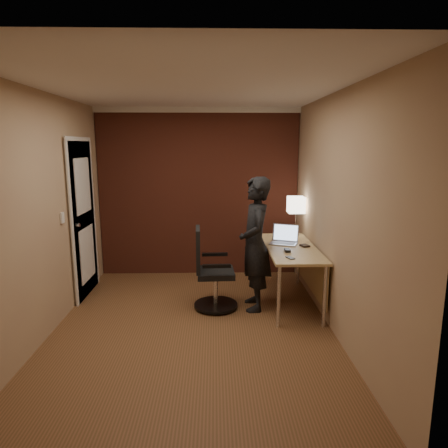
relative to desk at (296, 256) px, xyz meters
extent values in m
plane|color=brown|center=(-1.25, -0.72, -0.60)|extent=(4.00, 4.00, 0.00)
plane|color=white|center=(-1.25, -0.72, 1.90)|extent=(4.00, 4.00, 0.00)
plane|color=tan|center=(-1.25, 1.28, 0.65)|extent=(3.00, 0.00, 3.00)
plane|color=tan|center=(-1.25, -2.72, 0.65)|extent=(3.00, 0.00, 3.00)
plane|color=tan|center=(-2.75, -0.72, 0.65)|extent=(0.00, 4.00, 4.00)
plane|color=tan|center=(0.25, -0.72, 0.65)|extent=(0.00, 4.00, 4.00)
cube|color=brown|center=(-1.25, 1.25, 0.65)|extent=(2.98, 0.06, 2.50)
cube|color=silver|center=(-1.25, 1.24, 1.86)|extent=(3.00, 0.08, 0.08)
cube|color=silver|center=(-1.25, -2.68, 1.86)|extent=(3.00, 0.08, 0.08)
cube|color=silver|center=(-2.71, -0.72, 1.86)|extent=(0.08, 4.00, 0.08)
cube|color=silver|center=(0.21, -0.72, 1.86)|extent=(0.08, 4.00, 0.08)
cube|color=silver|center=(-2.73, 0.38, 0.40)|extent=(0.05, 0.82, 2.02)
cube|color=silver|center=(-2.71, 0.38, 0.40)|extent=(0.02, 0.92, 2.12)
cylinder|color=silver|center=(-2.68, 0.05, 0.40)|extent=(0.05, 0.05, 0.05)
cube|color=silver|center=(-2.74, -0.27, 0.55)|extent=(0.02, 0.08, 0.12)
cube|color=#D2B979|center=(-0.07, 0.00, 0.11)|extent=(0.60, 1.50, 0.03)
cube|color=#D2B979|center=(0.21, 0.00, -0.17)|extent=(0.02, 1.38, 0.54)
cylinder|color=silver|center=(-0.32, -0.69, -0.25)|extent=(0.04, 0.04, 0.70)
cylinder|color=silver|center=(-0.32, 0.69, -0.25)|extent=(0.04, 0.04, 0.70)
cylinder|color=silver|center=(0.18, -0.69, -0.25)|extent=(0.04, 0.04, 0.70)
cylinder|color=silver|center=(0.18, 0.69, -0.25)|extent=(0.04, 0.04, 0.70)
cube|color=silver|center=(0.11, 0.65, 0.14)|extent=(0.11, 0.11, 0.01)
cylinder|color=silver|center=(0.11, 0.65, 0.29)|extent=(0.01, 0.01, 0.30)
cube|color=white|center=(0.11, 0.65, 0.55)|extent=(0.22, 0.22, 0.22)
cube|color=silver|center=(-0.14, 0.13, 0.14)|extent=(0.39, 0.33, 0.01)
cube|color=silver|center=(-0.10, 0.24, 0.25)|extent=(0.33, 0.17, 0.22)
cube|color=#B2CCF2|center=(-0.10, 0.23, 0.25)|extent=(0.30, 0.15, 0.19)
cube|color=gray|center=(-0.14, 0.12, 0.14)|extent=(0.31, 0.22, 0.00)
cube|color=black|center=(-0.16, -0.25, 0.14)|extent=(0.06, 0.10, 0.03)
cube|color=black|center=(-0.18, -0.52, 0.13)|extent=(0.10, 0.13, 0.01)
cube|color=black|center=(0.10, 0.00, 0.14)|extent=(0.12, 0.13, 0.02)
cylinder|color=black|center=(-1.00, -0.15, -0.56)|extent=(0.53, 0.53, 0.03)
cylinder|color=silver|center=(-1.00, -0.15, -0.36)|extent=(0.06, 0.06, 0.40)
cube|color=black|center=(-1.00, -0.15, -0.16)|extent=(0.46, 0.46, 0.07)
cube|color=black|center=(-1.21, -0.16, 0.14)|extent=(0.06, 0.40, 0.52)
cube|color=black|center=(-1.01, 0.10, 0.01)|extent=(0.32, 0.06, 0.04)
cube|color=black|center=(-0.99, -0.39, 0.01)|extent=(0.32, 0.06, 0.04)
imported|color=black|center=(-0.53, -0.15, 0.20)|extent=(0.41, 0.60, 1.60)
camera|label=1|loc=(-1.01, -4.75, 1.35)|focal=32.00mm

